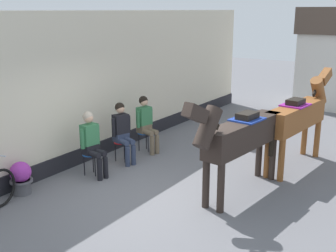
# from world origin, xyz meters

# --- Properties ---
(ground_plane) EXTENTS (40.00, 40.00, 0.00)m
(ground_plane) POSITION_xyz_m (0.00, 3.00, 0.00)
(ground_plane) COLOR slate
(pub_facade_wall) EXTENTS (0.34, 14.00, 3.40)m
(pub_facade_wall) POSITION_xyz_m (-2.55, 1.50, 1.54)
(pub_facade_wall) COLOR beige
(pub_facade_wall) RESTS_ON ground_plane
(seated_visitor_near) EXTENTS (0.61, 0.49, 1.39)m
(seated_visitor_near) POSITION_xyz_m (-1.64, 0.19, 0.78)
(seated_visitor_near) COLOR #194C99
(seated_visitor_near) RESTS_ON ground_plane
(seated_visitor_middle) EXTENTS (0.61, 0.49, 1.39)m
(seated_visitor_middle) POSITION_xyz_m (-1.65, 1.20, 0.78)
(seated_visitor_middle) COLOR red
(seated_visitor_middle) RESTS_ON ground_plane
(seated_visitor_far) EXTENTS (0.61, 0.48, 1.39)m
(seated_visitor_far) POSITION_xyz_m (-1.66, 2.11, 0.78)
(seated_visitor_far) COLOR #194C99
(seated_visitor_far) RESTS_ON ground_plane
(saddled_horse_near) EXTENTS (0.68, 2.99, 2.06)m
(saddled_horse_near) POSITION_xyz_m (1.32, 1.02, 1.16)
(saddled_horse_near) COLOR #2D231E
(saddled_horse_near) RESTS_ON ground_plane
(saddled_horse_far) EXTENTS (0.66, 2.99, 2.06)m
(saddled_horse_far) POSITION_xyz_m (1.73, 3.21, 1.16)
(saddled_horse_far) COLOR brown
(saddled_horse_far) RESTS_ON ground_plane
(flower_planter_near) EXTENTS (0.43, 0.43, 0.64)m
(flower_planter_near) POSITION_xyz_m (-2.13, -1.25, 0.33)
(flower_planter_near) COLOR #4C4C51
(flower_planter_near) RESTS_ON ground_plane
(spare_stool_white) EXTENTS (0.32, 0.32, 0.46)m
(spare_stool_white) POSITION_xyz_m (0.28, 3.76, 0.40)
(spare_stool_white) COLOR white
(spare_stool_white) RESTS_ON ground_plane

